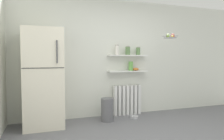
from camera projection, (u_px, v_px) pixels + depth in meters
name	position (u px, v px, depth m)	size (l,w,h in m)	color
ground_plane	(146.00, 139.00, 3.25)	(7.04, 7.04, 0.00)	slate
back_wall	(114.00, 58.00, 4.65)	(7.04, 0.10, 2.60)	silver
refrigerator	(44.00, 78.00, 3.82)	(0.71, 0.69, 1.83)	silver
radiator	(127.00, 100.00, 4.67)	(0.65, 0.12, 0.67)	white
wall_shelf_lower	(128.00, 71.00, 4.60)	(0.91, 0.22, 0.03)	white
wall_shelf_upper	(128.00, 56.00, 4.59)	(0.91, 0.22, 0.03)	white
storage_jar_0	(117.00, 50.00, 4.50)	(0.08, 0.08, 0.22)	silver
storage_jar_1	(128.00, 51.00, 4.58)	(0.10, 0.10, 0.20)	#5B7F4C
storage_jar_2	(138.00, 51.00, 4.66)	(0.09, 0.09, 0.19)	#5B7F4C
vase	(131.00, 66.00, 4.62)	(0.10, 0.10, 0.21)	#66A84C
shelf_bowl	(136.00, 69.00, 4.67)	(0.14, 0.14, 0.06)	orange
trash_bin	(107.00, 110.00, 4.19)	(0.26, 0.26, 0.47)	slate
pet_food_bowl	(134.00, 117.00, 4.41)	(0.17, 0.17, 0.05)	#B7B7BC
hanging_fruit_basket	(170.00, 36.00, 4.34)	(0.33, 0.33, 0.09)	#B2B2B7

